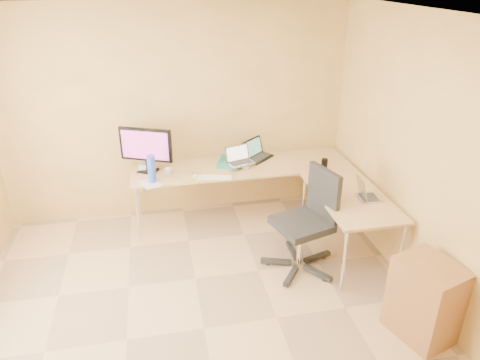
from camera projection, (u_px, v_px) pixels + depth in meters
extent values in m
plane|color=tan|center=(204.00, 328.00, 3.96)|extent=(4.50, 4.50, 0.00)
plane|color=white|center=(190.00, 20.00, 2.84)|extent=(4.50, 4.50, 0.00)
plane|color=#E3B566|center=(177.00, 114.00, 5.39)|extent=(4.50, 0.00, 4.50)
plane|color=#E3B566|center=(444.00, 177.00, 3.78)|extent=(0.00, 4.50, 4.50)
cube|color=tan|center=(242.00, 192.00, 5.57)|extent=(2.65, 0.70, 0.73)
cube|color=tan|center=(348.00, 225.00, 4.86)|extent=(0.70, 1.30, 0.73)
cube|color=black|center=(146.00, 150.00, 5.14)|extent=(0.65, 0.44, 0.54)
cube|color=#1F7F74|center=(230.00, 162.00, 5.45)|extent=(0.35, 0.40, 0.06)
cube|color=#AFAFAF|center=(240.00, 156.00, 5.28)|extent=(0.37, 0.32, 0.20)
cube|color=black|center=(258.00, 150.00, 5.56)|extent=(0.47, 0.46, 0.24)
cube|color=white|center=(215.00, 177.00, 5.08)|extent=(0.39, 0.19, 0.02)
ellipsoid|color=white|center=(246.00, 167.00, 5.32)|extent=(0.11, 0.09, 0.03)
imported|color=white|center=(168.00, 171.00, 5.15)|extent=(0.09, 0.09, 0.08)
cylinder|color=white|center=(196.00, 174.00, 5.15)|extent=(0.13, 0.13, 0.03)
cylinder|color=blue|center=(152.00, 169.00, 4.92)|extent=(0.11, 0.11, 0.32)
cube|color=silver|center=(150.00, 183.00, 4.95)|extent=(0.26, 0.31, 0.01)
cube|color=white|center=(147.00, 166.00, 5.30)|extent=(0.20, 0.15, 0.07)
cylinder|color=white|center=(147.00, 155.00, 5.33)|extent=(0.27, 0.27, 0.28)
cylinder|color=black|center=(324.00, 164.00, 5.29)|extent=(0.08, 0.08, 0.13)
cube|color=#B1B2C8|center=(370.00, 190.00, 4.60)|extent=(0.30, 0.24, 0.19)
cube|color=black|center=(301.00, 227.00, 4.57)|extent=(0.83, 0.83, 1.11)
cube|color=#A7643C|center=(426.00, 300.00, 3.77)|extent=(0.56, 0.62, 0.72)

